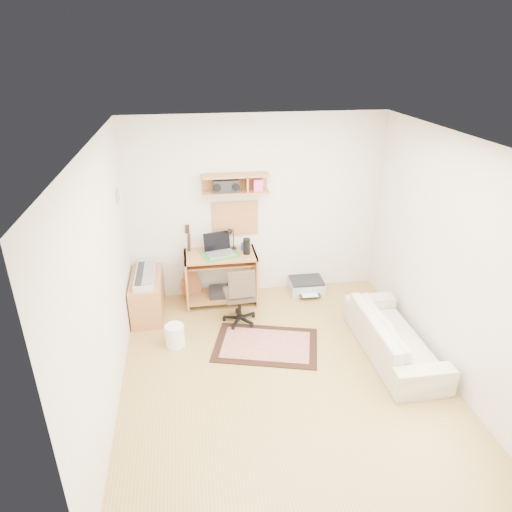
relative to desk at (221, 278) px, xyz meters
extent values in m
cube|color=#AF8A49|center=(0.55, -1.73, -0.38)|extent=(3.60, 4.00, 0.01)
cube|color=white|center=(0.55, -1.73, 2.23)|extent=(3.60, 4.00, 0.01)
cube|color=beige|center=(0.55, 0.28, 0.93)|extent=(3.60, 0.01, 2.60)
cube|color=beige|center=(-1.26, -1.73, 0.93)|extent=(0.01, 4.00, 2.60)
cube|color=beige|center=(2.35, -1.73, 0.93)|extent=(0.01, 4.00, 2.60)
cube|color=#B97641|center=(0.25, 0.15, 1.32)|extent=(0.90, 0.25, 0.26)
cube|color=tan|center=(0.25, 0.25, 0.79)|extent=(0.64, 0.03, 0.49)
cube|color=#4C8CBF|center=(-1.24, -0.23, 1.34)|extent=(0.02, 0.20, 0.15)
cylinder|color=black|center=(0.37, -0.05, 0.49)|extent=(0.10, 0.10, 0.23)
cylinder|color=#303B90|center=(0.33, 0.10, 0.43)|extent=(0.07, 0.07, 0.10)
cube|color=black|center=(0.12, 0.15, 1.30)|extent=(0.34, 0.15, 0.17)
cube|color=tan|center=(0.45, -1.17, -0.37)|extent=(1.44, 1.15, 0.02)
cube|color=#B97641|center=(-1.03, -0.18, -0.10)|extent=(0.40, 0.90, 0.55)
cube|color=#B2B5BA|center=(-1.03, -0.18, 0.21)|extent=(0.25, 0.81, 0.07)
cylinder|color=white|center=(-0.66, -0.99, -0.23)|extent=(0.26, 0.26, 0.28)
cube|color=#A5A8AA|center=(1.29, 0.09, -0.29)|extent=(0.51, 0.40, 0.19)
imported|color=beige|center=(1.93, -1.55, -0.04)|extent=(0.50, 1.71, 0.67)
camera|label=1|loc=(-0.40, -5.79, 3.03)|focal=32.12mm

